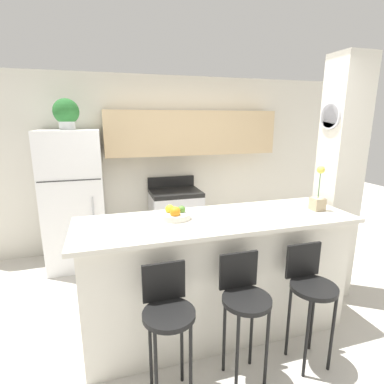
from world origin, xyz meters
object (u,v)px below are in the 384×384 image
refrigerator (74,200)px  orchid_vase (318,198)px  stove_range (176,220)px  bar_stool_right (310,288)px  fruit_bowl (175,214)px  bar_stool_mid (244,300)px  bar_stool_left (168,314)px  potted_plant_on_fridge (66,113)px

refrigerator → orchid_vase: refrigerator is taller
stove_range → bar_stool_right: size_ratio=1.10×
stove_range → orchid_vase: bearing=-64.8°
refrigerator → orchid_vase: (2.29, -1.85, 0.32)m
fruit_bowl → stove_range: bearing=76.5°
refrigerator → bar_stool_mid: refrigerator is taller
bar_stool_mid → fruit_bowl: bearing=118.8°
stove_range → fruit_bowl: bearing=-103.5°
refrigerator → bar_stool_left: 2.48m
orchid_vase → potted_plant_on_fridge: bearing=141.1°
potted_plant_on_fridge → orchid_vase: potted_plant_on_fridge is taller
fruit_bowl → potted_plant_on_fridge: bearing=119.1°
bar_stool_mid → bar_stool_right: (0.57, 0.00, 0.00)m
bar_stool_left → orchid_vase: bearing=18.1°
bar_stool_mid → bar_stool_right: 0.57m
potted_plant_on_fridge → bar_stool_mid: bearing=-61.0°
refrigerator → stove_range: (1.38, 0.08, -0.44)m
bar_stool_right → fruit_bowl: 1.22m
potted_plant_on_fridge → stove_range: bearing=3.2°
bar_stool_left → refrigerator: bearing=107.5°
refrigerator → stove_range: size_ratio=1.68×
refrigerator → potted_plant_on_fridge: (-0.00, 0.00, 1.10)m
potted_plant_on_fridge → orchid_vase: (2.29, -1.85, -0.79)m
stove_range → bar_stool_mid: 2.44m
refrigerator → bar_stool_right: refrigerator is taller
bar_stool_left → bar_stool_mid: 0.57m
refrigerator → stove_range: 1.45m
stove_range → bar_stool_left: bearing=-104.8°
bar_stool_left → orchid_vase: size_ratio=2.32×
bar_stool_left → orchid_vase: 1.73m
bar_stool_left → stove_range: bearing=75.2°
bar_stool_right → orchid_vase: size_ratio=2.32×
bar_stool_left → potted_plant_on_fridge: (-0.74, 2.35, 1.36)m
stove_range → potted_plant_on_fridge: bearing=-176.8°
bar_stool_mid → bar_stool_right: same height
orchid_vase → bar_stool_right: bearing=-129.4°
bar_stool_mid → potted_plant_on_fridge: size_ratio=2.56×
bar_stool_right → fruit_bowl: (-0.92, 0.64, 0.49)m
stove_range → bar_stool_mid: size_ratio=1.10×
bar_stool_mid → fruit_bowl: fruit_bowl is taller
refrigerator → bar_stool_right: size_ratio=1.85×
bar_stool_right → orchid_vase: (0.42, 0.51, 0.57)m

